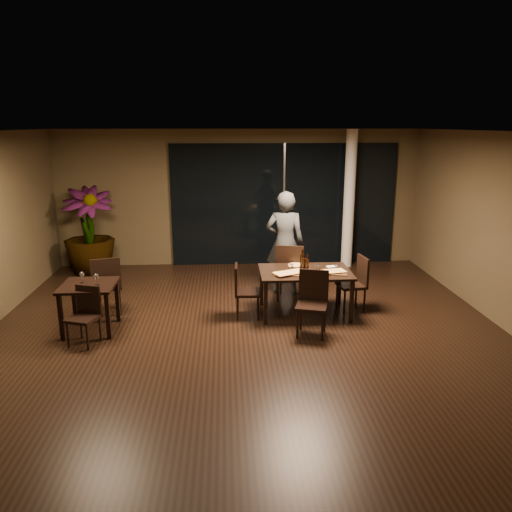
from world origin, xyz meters
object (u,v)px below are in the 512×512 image
at_px(chair_side_far, 106,283).
at_px(bottle_b, 307,263).
at_px(bottle_c, 302,259).
at_px(main_table, 305,275).
at_px(chair_main_left, 243,288).
at_px(chair_main_near, 312,299).
at_px(bottle_a, 304,262).
at_px(diner, 285,243).
at_px(potted_plant, 89,231).
at_px(chair_side_near, 85,312).
at_px(chair_main_right, 356,281).
at_px(chair_main_far, 290,269).
at_px(side_table, 89,292).

bearing_deg(chair_side_far, bottle_b, 160.49).
xyz_separation_m(chair_side_far, bottle_b, (3.32, -0.12, 0.32)).
relative_size(chair_side_far, bottle_c, 3.04).
relative_size(main_table, chair_main_left, 1.69).
xyz_separation_m(bottle_b, bottle_c, (-0.06, 0.13, 0.03)).
xyz_separation_m(chair_main_near, bottle_a, (-0.01, 0.86, 0.34)).
bearing_deg(diner, potted_plant, -10.60).
height_order(chair_main_near, bottle_a, bottle_a).
height_order(chair_main_near, diner, diner).
bearing_deg(bottle_a, chair_main_near, -89.43).
bearing_deg(chair_side_near, chair_main_left, 39.51).
xyz_separation_m(chair_main_left, potted_plant, (-3.14, 2.69, 0.43)).
bearing_deg(diner, chair_main_right, 149.36).
bearing_deg(chair_main_right, chair_main_far, -124.46).
bearing_deg(side_table, chair_main_right, 8.22).
bearing_deg(bottle_a, main_table, -71.57).
height_order(chair_main_right, diner, diner).
relative_size(side_table, bottle_c, 2.40).
xyz_separation_m(chair_main_left, bottle_a, (1.02, 0.14, 0.39)).
distance_m(main_table, chair_side_near, 3.48).
distance_m(chair_main_right, potted_plant, 5.66).
bearing_deg(bottle_c, side_table, -169.33).
xyz_separation_m(chair_main_far, bottle_a, (0.15, -0.59, 0.30)).
xyz_separation_m(side_table, chair_main_left, (2.36, 0.41, -0.13)).
height_order(chair_main_left, bottle_a, bottle_a).
height_order(diner, bottle_b, diner).
height_order(side_table, chair_main_near, chair_main_near).
height_order(side_table, bottle_b, bottle_b).
distance_m(chair_main_left, chair_main_right, 1.95).
xyz_separation_m(chair_main_far, chair_side_near, (-3.18, -1.59, -0.12)).
bearing_deg(potted_plant, bottle_b, -31.63).
relative_size(side_table, bottle_a, 2.93).
bearing_deg(chair_main_far, chair_main_right, 167.21).
distance_m(chair_side_near, bottle_c, 3.51).
distance_m(diner, bottle_b, 1.11).
distance_m(side_table, chair_main_near, 3.40).
relative_size(main_table, chair_side_far, 1.48).
distance_m(main_table, diner, 1.14).
xyz_separation_m(chair_side_far, bottle_c, (3.26, 0.01, 0.35)).
height_order(potted_plant, bottle_a, potted_plant).
bearing_deg(diner, chair_main_near, 106.48).
bearing_deg(chair_main_far, chair_side_near, 39.87).
bearing_deg(bottle_b, potted_plant, 148.37).
bearing_deg(main_table, potted_plant, 148.10).
relative_size(chair_main_left, bottle_a, 3.24).
distance_m(chair_main_far, chair_main_left, 1.14).
relative_size(chair_main_near, chair_side_near, 1.15).
relative_size(chair_main_far, chair_main_near, 1.08).
distance_m(chair_main_near, chair_side_far, 3.41).
bearing_deg(side_table, chair_main_left, 9.93).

